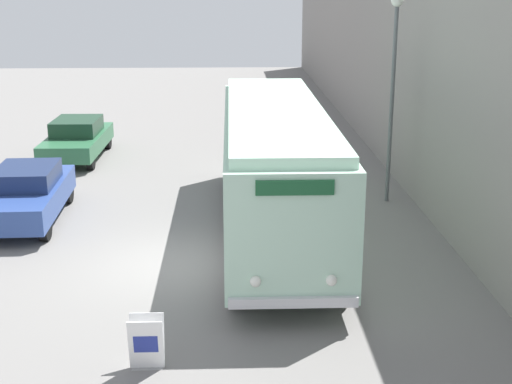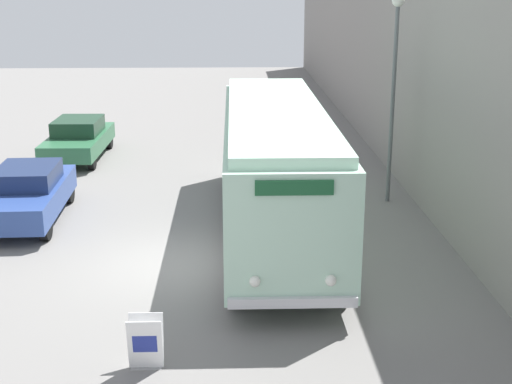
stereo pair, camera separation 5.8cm
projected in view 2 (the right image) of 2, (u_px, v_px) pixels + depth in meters
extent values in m
plane|color=slate|center=(179.00, 265.00, 16.89)|extent=(80.00, 80.00, 0.00)
cube|color=gray|center=(389.00, 76.00, 25.78)|extent=(0.30, 60.00, 6.32)
cylinder|color=black|center=(232.00, 278.00, 14.86)|extent=(0.28, 1.02, 1.02)
cylinder|color=black|center=(341.00, 277.00, 14.93)|extent=(0.28, 1.02, 1.02)
cylinder|color=black|center=(232.00, 172.00, 23.12)|extent=(0.28, 1.02, 1.02)
cylinder|color=black|center=(302.00, 171.00, 23.19)|extent=(0.28, 1.02, 1.02)
cube|color=#B2DBC1|center=(275.00, 166.00, 18.65)|extent=(2.60, 11.42, 2.62)
cube|color=silver|center=(276.00, 111.00, 18.24)|extent=(2.39, 10.96, 0.24)
cube|color=silver|center=(293.00, 303.00, 13.46)|extent=(2.47, 0.12, 0.20)
sphere|color=white|center=(255.00, 281.00, 13.35)|extent=(0.22, 0.22, 0.22)
sphere|color=white|center=(331.00, 280.00, 13.39)|extent=(0.22, 0.22, 0.22)
cube|color=#19512D|center=(294.00, 188.00, 12.86)|extent=(1.43, 0.06, 0.28)
cube|color=gray|center=(147.00, 367.00, 12.42)|extent=(0.54, 0.21, 0.01)
cube|color=white|center=(145.00, 345.00, 12.20)|extent=(0.60, 0.19, 0.97)
cube|color=white|center=(146.00, 340.00, 12.36)|extent=(0.60, 0.19, 0.97)
cube|color=navy|center=(145.00, 344.00, 12.18)|extent=(0.42, 0.07, 0.34)
cylinder|color=#595E60|center=(392.00, 106.00, 20.98)|extent=(0.12, 0.12, 5.83)
sphere|color=silver|center=(398.00, 0.00, 20.12)|extent=(0.36, 0.36, 0.36)
cylinder|color=black|center=(45.00, 228.00, 18.42)|extent=(0.22, 0.67, 0.67)
cylinder|color=black|center=(15.00, 193.00, 21.43)|extent=(0.22, 0.67, 0.67)
cylinder|color=black|center=(69.00, 192.00, 21.53)|extent=(0.22, 0.67, 0.67)
cube|color=#2D478C|center=(28.00, 197.00, 19.83)|extent=(2.01, 4.72, 0.68)
cube|color=#19274D|center=(27.00, 176.00, 19.77)|extent=(1.65, 2.15, 0.52)
cylinder|color=black|center=(45.00, 160.00, 25.29)|extent=(0.22, 0.69, 0.69)
cylinder|color=black|center=(92.00, 160.00, 25.31)|extent=(0.22, 0.69, 0.69)
cylinder|color=black|center=(68.00, 140.00, 28.48)|extent=(0.22, 0.69, 0.69)
cylinder|color=black|center=(109.00, 140.00, 28.51)|extent=(0.22, 0.69, 0.69)
cube|color=#2D6642|center=(78.00, 142.00, 26.81)|extent=(1.99, 4.76, 0.59)
cube|color=#193824|center=(78.00, 126.00, 26.76)|extent=(1.66, 2.16, 0.56)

